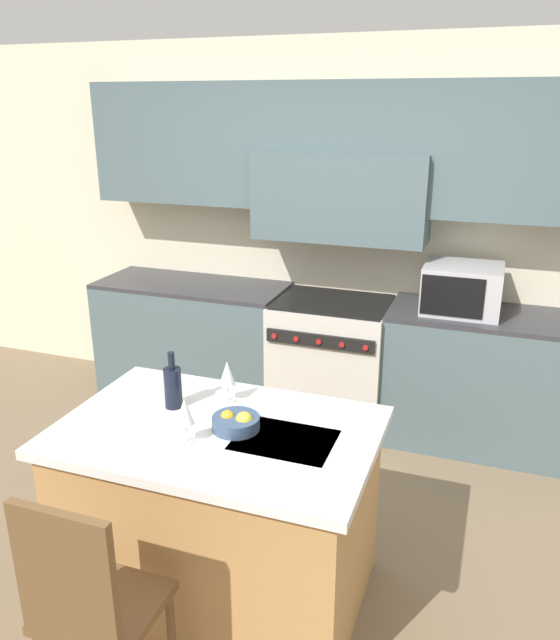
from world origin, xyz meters
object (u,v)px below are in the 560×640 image
range_stove (332,362)px  island_chair (88,601)px  wine_glass_near (185,412)px  wine_glass_far (227,374)px  wine_bottle (173,386)px  microwave (462,289)px  fruit_bowl (236,422)px

range_stove → island_chair: size_ratio=0.92×
wine_glass_near → wine_glass_far: bearing=88.9°
wine_glass_far → wine_bottle: bearing=-147.7°
wine_bottle → microwave: bearing=56.3°
wine_glass_far → island_chair: bearing=-95.9°
microwave → island_chair: bearing=-111.9°
wine_glass_near → fruit_bowl: size_ratio=0.98×
wine_glass_near → wine_bottle: bearing=127.4°
wine_bottle → island_chair: bearing=-82.7°
microwave → wine_glass_near: (-0.97, -2.04, -0.07)m
range_stove → wine_glass_far: size_ratio=4.46×
wine_glass_far → fruit_bowl: size_ratio=0.98×
island_chair → wine_bottle: size_ratio=3.61×
fruit_bowl → microwave: bearing=66.5°
range_stove → fruit_bowl: bearing=-88.4°
wine_glass_near → range_stove: bearing=87.1°
microwave → wine_glass_far: size_ratio=2.38×
wine_bottle → wine_glass_far: 0.26m
island_chair → wine_bottle: wine_bottle is taller
range_stove → wine_glass_near: bearing=-92.9°
microwave → wine_bottle: (-1.18, -1.77, -0.11)m
fruit_bowl → wine_bottle: bearing=165.0°
range_stove → wine_glass_far: (-0.09, -1.61, 0.57)m
wine_glass_near → fruit_bowl: (0.16, 0.18, -0.11)m
wine_glass_near → island_chair: bearing=-99.2°
wine_bottle → wine_glass_near: size_ratio=1.33×
microwave → fruit_bowl: (-0.81, -1.86, -0.18)m
range_stove → microwave: bearing=1.2°
microwave → wine_bottle: bearing=-123.7°
island_chair → wine_glass_near: size_ratio=4.82×
island_chair → fruit_bowl: bearing=72.1°
island_chair → wine_glass_far: bearing=84.1°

